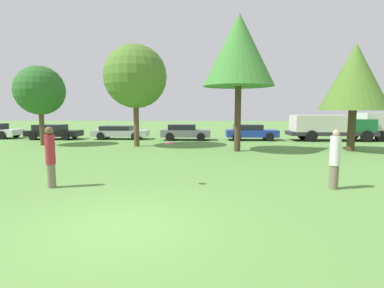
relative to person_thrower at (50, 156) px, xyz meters
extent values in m
plane|color=#5B8E42|center=(3.01, -2.90, -0.99)|extent=(120.00, 120.00, 0.00)
cylinder|color=#726651|center=(0.00, 0.00, -0.62)|extent=(0.24, 0.24, 0.74)
cylinder|color=#A52633|center=(0.00, 0.00, 0.20)|extent=(0.29, 0.29, 0.90)
sphere|color=brown|center=(0.00, 0.00, 0.77)|extent=(0.25, 0.25, 0.25)
cylinder|color=#726651|center=(8.61, 0.21, -0.63)|extent=(0.26, 0.26, 0.73)
cylinder|color=silver|center=(8.61, 0.21, 0.18)|extent=(0.31, 0.31, 0.89)
sphere|color=tan|center=(8.61, 0.21, 0.71)|extent=(0.20, 0.20, 0.20)
cylinder|color=#F21E72|center=(3.60, 0.37, 0.35)|extent=(0.25, 0.25, 0.10)
cylinder|color=brown|center=(-6.29, 10.82, 0.41)|extent=(0.31, 0.31, 2.79)
sphere|color=#286023|center=(-6.29, 10.82, 2.70)|extent=(3.25, 3.25, 3.25)
cylinder|color=brown|center=(0.24, 10.48, 0.72)|extent=(0.35, 0.35, 3.41)
sphere|color=#4C7528|center=(0.24, 10.48, 3.54)|extent=(4.05, 4.05, 4.05)
cylinder|color=#473323|center=(6.61, 8.40, 0.87)|extent=(0.37, 0.37, 3.72)
cone|color=#3D7F33|center=(6.61, 8.40, 4.75)|extent=(4.03, 4.03, 4.03)
cylinder|color=#473323|center=(13.25, 8.80, 0.19)|extent=(0.43, 0.43, 2.36)
cone|color=#4C7528|center=(13.25, 8.80, 3.26)|extent=(3.77, 3.77, 3.77)
cylinder|color=black|center=(-11.77, 16.37, -0.64)|extent=(0.69, 0.21, 0.69)
cylinder|color=black|center=(-11.78, 14.56, -0.64)|extent=(0.69, 0.21, 0.69)
cube|color=black|center=(-7.60, 14.95, -0.49)|extent=(4.26, 1.70, 0.47)
cube|color=black|center=(-7.92, 14.95, -0.02)|extent=(2.34, 1.49, 0.47)
cylinder|color=black|center=(-6.28, 15.77, -0.68)|extent=(0.62, 0.22, 0.62)
cylinder|color=black|center=(-6.29, 14.10, -0.68)|extent=(0.62, 0.22, 0.62)
cylinder|color=black|center=(-8.92, 15.79, -0.68)|extent=(0.62, 0.22, 0.62)
cylinder|color=black|center=(-8.93, 14.12, -0.68)|extent=(0.62, 0.22, 0.62)
cube|color=#B2B2B7|center=(-2.18, 15.27, -0.49)|extent=(4.50, 1.70, 0.47)
cube|color=black|center=(-2.52, 15.27, -0.08)|extent=(2.48, 1.48, 0.36)
cylinder|color=black|center=(-0.79, 16.09, -0.68)|extent=(0.62, 0.20, 0.62)
cylinder|color=black|center=(-0.80, 14.43, -0.68)|extent=(0.62, 0.20, 0.62)
cylinder|color=black|center=(-3.57, 16.11, -0.68)|extent=(0.62, 0.20, 0.62)
cylinder|color=black|center=(-3.58, 14.44, -0.68)|extent=(0.62, 0.20, 0.62)
cube|color=slate|center=(3.23, 14.77, -0.44)|extent=(3.90, 1.76, 0.55)
cube|color=black|center=(2.93, 14.78, 0.05)|extent=(2.15, 1.54, 0.42)
cylinder|color=black|center=(4.44, 15.63, -0.67)|extent=(0.64, 0.17, 0.64)
cylinder|color=black|center=(4.43, 13.90, -0.67)|extent=(0.64, 0.17, 0.64)
cylinder|color=black|center=(2.03, 15.65, -0.67)|extent=(0.64, 0.17, 0.64)
cylinder|color=black|center=(2.02, 13.91, -0.67)|extent=(0.64, 0.17, 0.64)
cube|color=#1E389E|center=(8.44, 14.92, -0.44)|extent=(4.05, 1.79, 0.55)
cube|color=black|center=(8.14, 14.92, 0.04)|extent=(2.23, 1.57, 0.41)
cylinder|color=black|center=(9.70, 15.79, -0.66)|extent=(0.66, 0.21, 0.65)
cylinder|color=black|center=(9.69, 14.02, -0.66)|extent=(0.66, 0.21, 0.65)
cylinder|color=black|center=(7.20, 15.81, -0.66)|extent=(0.66, 0.21, 0.65)
cylinder|color=black|center=(7.18, 14.04, -0.66)|extent=(0.66, 0.21, 0.65)
cube|color=#2D2D33|center=(14.54, 14.77, -0.41)|extent=(6.50, 2.09, 0.30)
cube|color=#196633|center=(16.55, 14.76, 0.22)|extent=(2.09, 1.96, 0.96)
cube|color=beige|center=(13.63, 14.78, 0.37)|extent=(4.03, 2.08, 1.26)
cylinder|color=black|center=(16.81, 15.79, -0.56)|extent=(0.86, 0.23, 0.86)
cylinder|color=black|center=(16.80, 13.73, -0.56)|extent=(0.86, 0.23, 0.86)
cylinder|color=black|center=(12.76, 15.81, -0.56)|extent=(0.86, 0.23, 0.86)
cylinder|color=black|center=(12.75, 13.76, -0.56)|extent=(0.86, 0.23, 0.86)
cylinder|color=black|center=(18.07, 16.12, -0.58)|extent=(0.82, 0.29, 0.82)
cylinder|color=black|center=(18.05, 14.11, -0.58)|extent=(0.82, 0.29, 0.82)
camera|label=1|loc=(4.69, -8.73, 1.39)|focal=27.68mm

